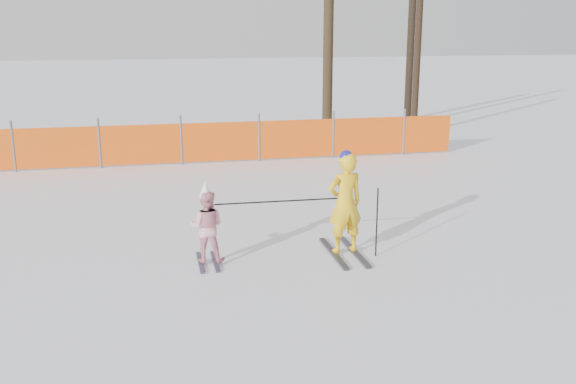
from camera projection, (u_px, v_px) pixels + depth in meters
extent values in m
plane|color=white|center=(295.00, 265.00, 9.52)|extent=(120.00, 120.00, 0.00)
cube|color=black|center=(333.00, 253.00, 9.96)|extent=(0.09, 1.40, 0.04)
cube|color=black|center=(354.00, 252.00, 10.03)|extent=(0.09, 1.40, 0.04)
imported|color=yellow|center=(345.00, 203.00, 9.80)|extent=(0.63, 0.47, 1.56)
sphere|color=#1A1B94|center=(346.00, 157.00, 9.61)|extent=(0.21, 0.21, 0.21)
cube|color=black|center=(200.00, 262.00, 9.59)|extent=(0.09, 0.86, 0.03)
cube|color=black|center=(215.00, 261.00, 9.64)|extent=(0.09, 0.86, 0.03)
imported|color=pink|center=(207.00, 226.00, 9.47)|extent=(0.61, 0.53, 1.08)
cone|color=white|center=(205.00, 189.00, 9.33)|extent=(0.19, 0.19, 0.24)
cylinder|color=black|center=(377.00, 222.00, 9.77)|extent=(0.02, 0.02, 1.08)
cylinder|color=black|center=(277.00, 201.00, 9.58)|extent=(1.87, 0.07, 0.02)
cylinder|color=#595960|center=(13.00, 146.00, 15.41)|extent=(0.06, 0.06, 1.25)
cylinder|color=#595960|center=(99.00, 143.00, 15.82)|extent=(0.06, 0.06, 1.25)
cylinder|color=#595960|center=(181.00, 140.00, 16.23)|extent=(0.06, 0.06, 1.25)
cylinder|color=#595960|center=(259.00, 137.00, 16.64)|extent=(0.06, 0.06, 1.25)
cylinder|color=#595960|center=(333.00, 135.00, 17.04)|extent=(0.06, 0.06, 1.25)
cylinder|color=#595960|center=(404.00, 132.00, 17.45)|extent=(0.06, 0.06, 1.25)
cube|color=#ED550C|center=(128.00, 145.00, 15.98)|extent=(17.34, 0.03, 1.00)
cylinder|color=#332516|center=(328.00, 43.00, 19.75)|extent=(0.31, 0.31, 5.81)
cylinder|color=black|center=(410.00, 60.00, 19.88)|extent=(0.23, 0.23, 4.78)
cylinder|color=black|center=(418.00, 46.00, 22.58)|extent=(0.24, 0.24, 5.45)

